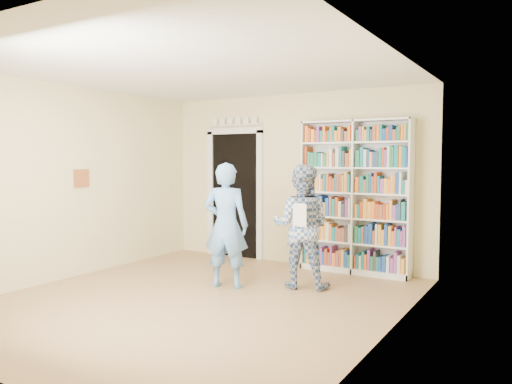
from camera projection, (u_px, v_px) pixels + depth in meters
floor at (198, 300)px, 5.91m from camera, size 5.00×5.00×0.00m
ceiling at (196, 70)px, 5.73m from camera, size 5.00×5.00×0.00m
wall_back at (293, 179)px, 7.96m from camera, size 4.50×0.00×4.50m
wall_left at (69, 182)px, 6.97m from camera, size 0.00×5.00×5.00m
wall_right at (388, 193)px, 4.67m from camera, size 0.00×5.00×5.00m
bookshelf at (355, 196)px, 7.28m from camera, size 1.63×0.30×2.24m
doorway at (235, 188)px, 8.52m from camera, size 1.10×0.08×2.43m
wall_art at (81, 178)px, 7.13m from camera, size 0.03×0.25×0.25m
man_blue at (226, 225)px, 6.47m from camera, size 0.68×0.54×1.63m
man_plaid at (301, 226)px, 6.47m from camera, size 0.91×0.79×1.60m
paper_sheet at (300, 215)px, 6.18m from camera, size 0.20×0.04×0.29m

